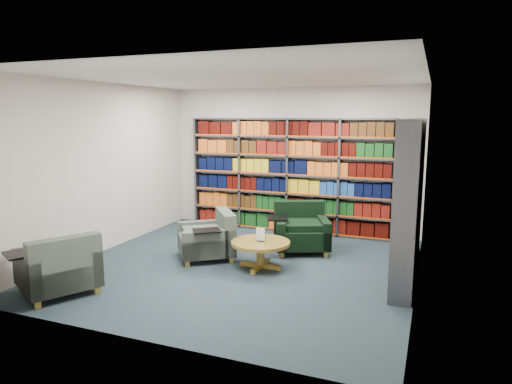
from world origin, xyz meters
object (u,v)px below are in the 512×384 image
(chair_teal_left, at_px, (211,239))
(chair_teal_front, at_px, (60,270))
(coffee_table, at_px, (261,247))
(chair_green_right, at_px, (300,231))

(chair_teal_left, xyz_separation_m, chair_teal_front, (-1.10, -2.06, 0.02))
(chair_teal_front, distance_m, coffee_table, 2.76)
(chair_green_right, height_order, chair_teal_front, chair_green_right)
(chair_green_right, distance_m, chair_teal_front, 3.82)
(chair_teal_left, height_order, chair_green_right, chair_green_right)
(chair_teal_left, bearing_deg, chair_green_right, 39.09)
(chair_green_right, distance_m, coffee_table, 1.20)
(chair_teal_left, bearing_deg, coffee_table, -11.74)
(chair_teal_left, distance_m, coffee_table, 0.94)
(chair_teal_left, relative_size, coffee_table, 1.33)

